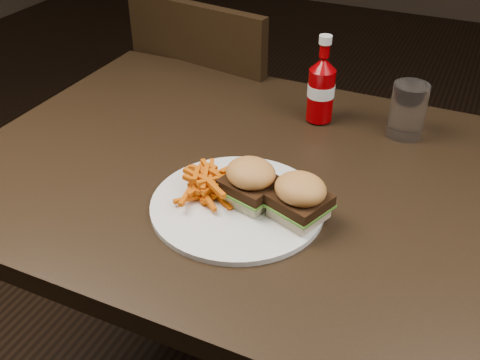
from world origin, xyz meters
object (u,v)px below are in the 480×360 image
at_px(plate, 238,205).
at_px(tumbler, 408,111).
at_px(dining_table, 280,183).
at_px(ketchup_bottle, 321,95).
at_px(chair_far, 239,136).

distance_m(plate, tumbler, 0.43).
height_order(dining_table, plate, plate).
bearing_deg(ketchup_bottle, chair_far, 134.16).
bearing_deg(tumbler, chair_far, 146.45).
relative_size(dining_table, ketchup_bottle, 10.73).
xyz_separation_m(chair_far, ketchup_bottle, (0.36, -0.37, 0.38)).
bearing_deg(chair_far, plate, 124.06).
distance_m(chair_far, tumbler, 0.75).
distance_m(dining_table, ketchup_bottle, 0.24).
bearing_deg(chair_far, tumbler, 155.78).
distance_m(chair_far, ketchup_bottle, 0.64).
relative_size(plate, tumbler, 2.61).
relative_size(dining_table, chair_far, 2.71).
bearing_deg(tumbler, dining_table, -125.83).
height_order(ketchup_bottle, tumbler, ketchup_bottle).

